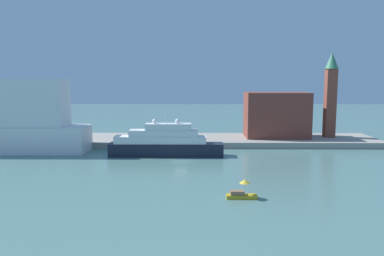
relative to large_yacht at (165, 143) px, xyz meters
The scene contains 10 objects.
ground 8.40m from the large_yacht, 58.47° to the right, with size 400.00×400.00×0.00m, color slate.
quay_dock 19.41m from the large_yacht, 77.78° to the left, with size 110.00×18.96×1.66m, color gray.
large_yacht is the anchor object (origin of this frame).
small_motorboat 36.61m from the large_yacht, 66.42° to the right, with size 4.76×1.70×3.03m.
work_barge 12.57m from the large_yacht, 145.53° to the left, with size 5.68×1.82×0.64m, color #595966.
harbor_building 37.12m from the large_yacht, 32.94° to the left, with size 17.90×10.67×12.97m, color brown.
bell_tower 51.70m from the large_yacht, 23.38° to the left, with size 3.76×3.76×24.37m.
parked_car 18.68m from the large_yacht, 123.59° to the left, with size 4.05×1.70×1.35m.
person_figure 15.12m from the large_yacht, 116.70° to the left, with size 0.36×0.36×1.55m.
mooring_bollard 14.09m from the large_yacht, 48.39° to the left, with size 0.49×0.49×0.85m, color black.
Camera 1 is at (3.45, -85.52, 18.53)m, focal length 36.30 mm.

